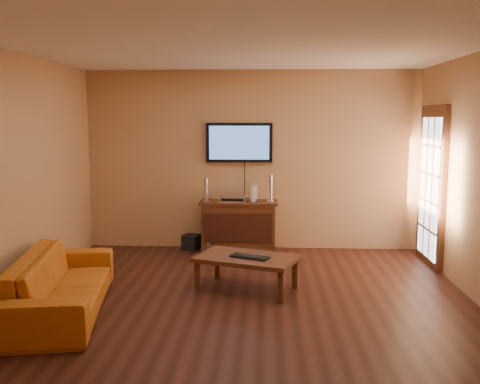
# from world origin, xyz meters

# --- Properties ---
(ground_plane) EXTENTS (5.00, 5.00, 0.00)m
(ground_plane) POSITION_xyz_m (0.00, 0.00, 0.00)
(ground_plane) COLOR black
(ground_plane) RESTS_ON ground
(room_walls) EXTENTS (5.00, 5.00, 5.00)m
(room_walls) POSITION_xyz_m (0.00, 0.62, 1.69)
(room_walls) COLOR tan
(room_walls) RESTS_ON ground
(french_door) EXTENTS (0.07, 1.02, 2.22)m
(french_door) POSITION_xyz_m (2.46, 1.70, 1.05)
(french_door) COLOR #411F0E
(french_door) RESTS_ON ground
(media_console) EXTENTS (1.15, 0.44, 0.76)m
(media_console) POSITION_xyz_m (-0.19, 2.27, 0.38)
(media_console) COLOR #411F0E
(media_console) RESTS_ON ground
(television) EXTENTS (1.00, 0.08, 0.59)m
(television) POSITION_xyz_m (-0.19, 2.45, 1.62)
(television) COLOR black
(television) RESTS_ON ground
(coffee_table) EXTENTS (1.28, 1.01, 0.40)m
(coffee_table) POSITION_xyz_m (0.00, 0.43, 0.35)
(coffee_table) COLOR #411F0E
(coffee_table) RESTS_ON ground
(sofa) EXTENTS (0.94, 2.13, 0.81)m
(sofa) POSITION_xyz_m (-1.87, -0.37, 0.40)
(sofa) COLOR #B55B14
(sofa) RESTS_ON ground
(speaker_left) EXTENTS (0.10, 0.10, 0.35)m
(speaker_left) POSITION_xyz_m (-0.67, 2.24, 0.92)
(speaker_left) COLOR silver
(speaker_left) RESTS_ON media_console
(speaker_right) EXTENTS (0.11, 0.11, 0.40)m
(speaker_right) POSITION_xyz_m (0.29, 2.27, 0.94)
(speaker_right) COLOR silver
(speaker_right) RESTS_ON media_console
(av_receiver) EXTENTS (0.41, 0.31, 0.09)m
(av_receiver) POSITION_xyz_m (-0.26, 2.25, 0.80)
(av_receiver) COLOR silver
(av_receiver) RESTS_ON media_console
(game_console) EXTENTS (0.08, 0.18, 0.24)m
(game_console) POSITION_xyz_m (0.04, 2.29, 0.88)
(game_console) COLOR white
(game_console) RESTS_ON media_console
(subwoofer) EXTENTS (0.29, 0.29, 0.23)m
(subwoofer) POSITION_xyz_m (-0.91, 2.32, 0.11)
(subwoofer) COLOR black
(subwoofer) RESTS_ON ground
(bottle) EXTENTS (0.07, 0.07, 0.20)m
(bottle) POSITION_xyz_m (-0.61, 1.94, 0.09)
(bottle) COLOR white
(bottle) RESTS_ON ground
(keyboard) EXTENTS (0.47, 0.34, 0.03)m
(keyboard) POSITION_xyz_m (0.04, 0.36, 0.41)
(keyboard) COLOR black
(keyboard) RESTS_ON coffee_table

